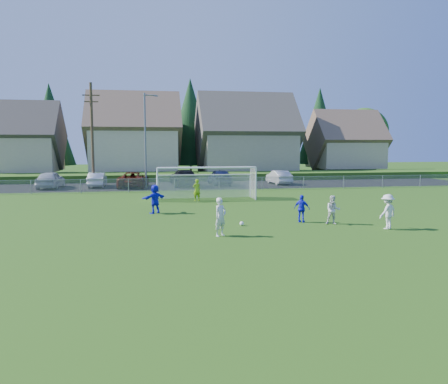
% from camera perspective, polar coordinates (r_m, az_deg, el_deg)
% --- Properties ---
extents(ground, '(160.00, 160.00, 0.00)m').
position_cam_1_polar(ground, '(17.69, 4.51, -7.27)').
color(ground, '#193D0C').
rests_on(ground, ground).
extents(asphalt_lot, '(60.00, 60.00, 0.00)m').
position_cam_1_polar(asphalt_lot, '(44.56, -4.33, 0.87)').
color(asphalt_lot, black).
rests_on(asphalt_lot, ground).
extents(grass_embankment, '(70.00, 6.00, 0.80)m').
position_cam_1_polar(grass_embankment, '(51.97, -5.15, 2.05)').
color(grass_embankment, '#1E420F').
rests_on(grass_embankment, ground).
extents(soccer_ball, '(0.22, 0.22, 0.22)m').
position_cam_1_polar(soccer_ball, '(22.33, 2.33, -4.14)').
color(soccer_ball, white).
rests_on(soccer_ball, ground).
extents(player_white_a, '(0.76, 0.72, 1.75)m').
position_cam_1_polar(player_white_a, '(19.68, -0.48, -3.28)').
color(player_white_a, silver).
rests_on(player_white_a, ground).
extents(player_white_b, '(0.87, 0.77, 1.50)m').
position_cam_1_polar(player_white_b, '(23.29, 14.04, -2.30)').
color(player_white_b, silver).
rests_on(player_white_b, ground).
extents(player_white_c, '(1.28, 1.07, 1.72)m').
position_cam_1_polar(player_white_c, '(22.79, 20.58, -2.42)').
color(player_white_c, silver).
rests_on(player_white_c, ground).
extents(player_blue_a, '(0.90, 0.80, 1.47)m').
position_cam_1_polar(player_blue_a, '(23.55, 10.12, -2.16)').
color(player_blue_a, '#161AD1').
rests_on(player_blue_a, ground).
extents(player_blue_b, '(1.62, 1.34, 1.74)m').
position_cam_1_polar(player_blue_b, '(26.56, -9.02, -0.91)').
color(player_blue_b, '#161AD1').
rests_on(player_blue_b, ground).
extents(goalkeeper, '(0.68, 0.54, 1.62)m').
position_cam_1_polar(goalkeeper, '(32.08, -3.58, 0.26)').
color(goalkeeper, '#91C717').
rests_on(goalkeeper, ground).
extents(car_a, '(2.12, 4.86, 1.63)m').
position_cam_1_polar(car_a, '(44.65, -21.73, 1.50)').
color(car_a, '#ADB0B5').
rests_on(car_a, ground).
extents(car_b, '(1.53, 4.31, 1.42)m').
position_cam_1_polar(car_b, '(44.48, -16.22, 1.54)').
color(car_b, silver).
rests_on(car_b, ground).
extents(car_c, '(3.09, 5.66, 1.50)m').
position_cam_1_polar(car_c, '(43.30, -11.73, 1.60)').
color(car_c, '#4E1608').
rests_on(car_c, ground).
extents(car_d, '(2.68, 5.81, 1.65)m').
position_cam_1_polar(car_d, '(44.02, -5.27, 1.86)').
color(car_d, black).
rests_on(car_d, ground).
extents(car_e, '(2.15, 4.84, 1.62)m').
position_cam_1_polar(car_e, '(44.82, -0.57, 1.95)').
color(car_e, '#121A42').
rests_on(car_e, ground).
extents(car_f, '(1.73, 4.42, 1.44)m').
position_cam_1_polar(car_f, '(46.32, 7.18, 1.92)').
color(car_f, '#B6B6B6').
rests_on(car_f, ground).
extents(soccer_goal, '(7.42, 1.90, 2.50)m').
position_cam_1_polar(soccer_goal, '(33.08, -2.41, 1.86)').
color(soccer_goal, white).
rests_on(soccer_goal, ground).
extents(chainlink_fence, '(52.06, 0.06, 1.20)m').
position_cam_1_polar(chainlink_fence, '(39.05, -3.55, 1.04)').
color(chainlink_fence, gray).
rests_on(chainlink_fence, ground).
extents(streetlight, '(1.38, 0.18, 9.00)m').
position_cam_1_polar(streetlight, '(42.66, -10.18, 7.06)').
color(streetlight, slate).
rests_on(streetlight, ground).
extents(utility_pole, '(1.60, 0.26, 10.00)m').
position_cam_1_polar(utility_pole, '(43.98, -16.84, 7.26)').
color(utility_pole, '#473321').
rests_on(utility_pole, ground).
extents(houses_row, '(53.90, 11.45, 13.27)m').
position_cam_1_polar(houses_row, '(59.54, -3.91, 9.26)').
color(houses_row, tan).
rests_on(houses_row, ground).
extents(tree_row, '(65.98, 12.36, 13.80)m').
position_cam_1_polar(tree_row, '(65.67, -5.30, 8.58)').
color(tree_row, '#382616').
rests_on(tree_row, ground).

